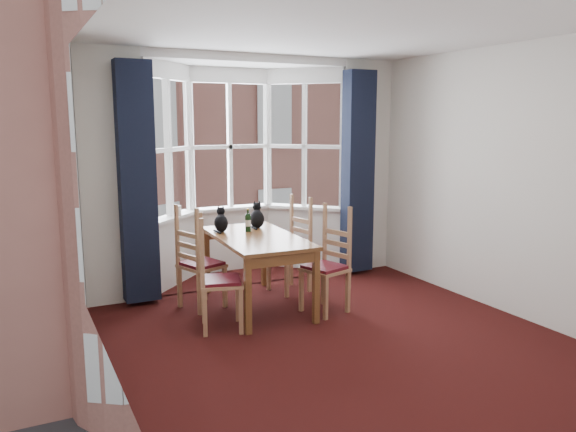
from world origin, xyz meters
TOP-DOWN VIEW (x-y plane):
  - floor at (0.00, 0.00)m, footprint 4.50×4.50m
  - ceiling at (0.00, 0.00)m, footprint 4.50×4.50m
  - wall_left at (-2.00, 0.00)m, footprint 0.00×4.50m
  - wall_right at (2.00, 0.00)m, footprint 0.00×4.50m
  - wall_back_pier_left at (-1.65, 2.25)m, footprint 0.70×0.12m
  - wall_back_pier_right at (1.65, 2.25)m, footprint 0.70×0.12m
  - bay_window at (0.00, 2.75)m, footprint 2.76×0.94m
  - curtain_left at (-1.42, 2.07)m, footprint 0.38×0.22m
  - curtain_right at (1.42, 2.07)m, footprint 0.38×0.22m
  - dining_table at (-0.31, 1.40)m, footprint 0.90×1.58m
  - chair_left_near at (-0.97, 0.97)m, footprint 0.50×0.52m
  - chair_left_far at (-0.94, 1.62)m, footprint 0.52×0.53m
  - chair_right_near at (0.35, 0.95)m, footprint 0.50×0.51m
  - chair_right_far at (0.35, 1.78)m, footprint 0.47×0.49m
  - cat_left at (-0.57, 1.81)m, footprint 0.21×0.24m
  - cat_right at (-0.11, 1.84)m, footprint 0.23×0.26m
  - wine_bottle at (-0.30, 1.67)m, footprint 0.07×0.07m
  - candle_tall at (-0.83, 2.60)m, footprint 0.06×0.06m
  - street at (0.00, 32.25)m, footprint 80.00×80.00m
  - tenement_building at (0.00, 14.01)m, footprint 18.40×7.80m

SIDE VIEW (x-z plane):
  - street at x=0.00m, z-range -6.00..-6.00m
  - floor at x=0.00m, z-range 0.00..0.00m
  - chair_left_near at x=-0.97m, z-range 0.01..0.93m
  - chair_left_far at x=-0.94m, z-range 0.01..0.93m
  - chair_right_near at x=0.35m, z-range 0.01..0.93m
  - chair_right_far at x=0.35m, z-range 0.01..0.93m
  - dining_table at x=-0.31m, z-range 0.31..1.10m
  - cat_left at x=-0.57m, z-range 0.76..1.05m
  - wine_bottle at x=-0.30m, z-range 0.78..1.04m
  - cat_right at x=-0.11m, z-range 0.76..1.07m
  - candle_tall at x=-0.83m, z-range 0.87..0.99m
  - curtain_left at x=-1.42m, z-range 0.05..2.65m
  - curtain_right at x=1.42m, z-range 0.05..2.65m
  - wall_left at x=-2.00m, z-range -0.85..3.65m
  - wall_right at x=2.00m, z-range -0.85..3.65m
  - wall_back_pier_left at x=-1.65m, z-range 0.00..2.80m
  - wall_back_pier_right at x=1.65m, z-range 0.00..2.80m
  - bay_window at x=0.00m, z-range 0.00..2.80m
  - tenement_building at x=0.00m, z-range -6.00..9.20m
  - ceiling at x=0.00m, z-range 2.80..2.80m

